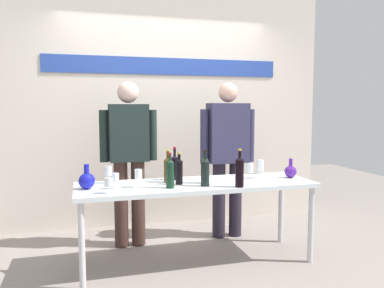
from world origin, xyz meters
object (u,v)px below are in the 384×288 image
(presenter_right, at_px, (228,149))
(wine_bottle_4, at_px, (205,169))
(wine_glass_right_0, at_px, (260,164))
(decanter_blue_right, at_px, (291,171))
(presenter_left, at_px, (129,153))
(wine_bottle_6, at_px, (205,171))
(wine_bottle_5, at_px, (240,171))
(wine_glass_right_2, at_px, (261,168))
(decanter_blue_left, at_px, (87,180))
(wine_bottle_3, at_px, (170,173))
(wine_bottle_1, at_px, (179,170))
(wine_bottle_2, at_px, (175,166))
(wine_glass_left_3, at_px, (109,182))
(display_table, at_px, (197,189))
(wine_glass_left_0, at_px, (138,174))
(wine_glass_left_2, at_px, (115,178))
(wine_glass_left_1, at_px, (108,171))
(wine_glass_right_1, at_px, (250,168))
(wine_bottle_0, at_px, (168,169))

(presenter_right, xyz_separation_m, wine_bottle_4, (-0.47, -0.65, -0.10))
(wine_glass_right_0, bearing_deg, decanter_blue_right, -56.13)
(presenter_left, xyz_separation_m, wine_bottle_6, (0.57, -0.77, -0.09))
(wine_bottle_5, bearing_deg, wine_glass_right_2, 43.09)
(decanter_blue_left, relative_size, wine_bottle_3, 0.69)
(wine_bottle_1, bearing_deg, presenter_right, 42.00)
(wine_bottle_1, bearing_deg, wine_bottle_2, 86.37)
(presenter_left, distance_m, wine_glass_left_3, 0.88)
(wine_bottle_3, height_order, wine_bottle_4, wine_bottle_3)
(display_table, xyz_separation_m, wine_glass_left_0, (-0.54, -0.05, 0.17))
(wine_glass_right_0, relative_size, wine_glass_right_2, 1.01)
(decanter_blue_right, relative_size, wine_glass_left_0, 1.19)
(decanter_blue_right, relative_size, wine_glass_left_2, 1.41)
(decanter_blue_left, xyz_separation_m, wine_glass_left_3, (0.17, -0.22, 0.02))
(decanter_blue_right, height_order, wine_bottle_4, wine_bottle_4)
(wine_bottle_1, relative_size, wine_bottle_5, 0.87)
(wine_bottle_4, height_order, wine_glass_left_1, wine_bottle_4)
(decanter_blue_right, bearing_deg, wine_bottle_2, 169.24)
(decanter_blue_left, xyz_separation_m, wine_bottle_3, (0.68, -0.15, 0.06))
(wine_bottle_4, relative_size, wine_glass_left_2, 2.19)
(display_table, distance_m, wine_bottle_3, 0.37)
(decanter_blue_left, distance_m, wine_glass_left_0, 0.43)
(wine_bottle_3, xyz_separation_m, wine_glass_left_3, (-0.52, -0.07, -0.04))
(wine_bottle_5, height_order, wine_glass_left_2, wine_bottle_5)
(wine_glass_left_0, xyz_separation_m, wine_glass_right_2, (1.20, 0.12, -0.01))
(wine_glass_right_1, bearing_deg, wine_glass_right_0, 46.09)
(wine_bottle_1, distance_m, wine_bottle_2, 0.23)
(wine_bottle_4, height_order, wine_bottle_6, wine_bottle_6)
(wine_bottle_3, xyz_separation_m, wine_bottle_4, (0.35, 0.12, -0.00))
(wine_bottle_4, bearing_deg, wine_glass_left_2, -178.70)
(presenter_right, relative_size, wine_bottle_2, 5.42)
(wine_bottle_6, bearing_deg, wine_glass_left_3, -175.28)
(wine_glass_left_3, bearing_deg, wine_glass_right_2, 11.06)
(wine_bottle_1, distance_m, wine_glass_right_0, 0.98)
(wine_bottle_0, xyz_separation_m, wine_glass_left_0, (-0.29, -0.16, -0.01))
(wine_glass_right_1, bearing_deg, wine_glass_left_3, -168.58)
(display_table, height_order, wine_glass_right_1, wine_glass_right_1)
(wine_bottle_3, height_order, wine_glass_left_1, wine_bottle_3)
(display_table, relative_size, wine_glass_right_2, 15.04)
(decanter_blue_right, distance_m, wine_bottle_5, 0.71)
(wine_bottle_5, height_order, wine_glass_left_0, wine_bottle_5)
(wine_glass_right_0, distance_m, wine_glass_right_1, 0.32)
(wine_glass_left_1, bearing_deg, wine_bottle_5, -24.06)
(wine_glass_left_3, distance_m, wine_glass_right_2, 1.49)
(decanter_blue_left, distance_m, wine_bottle_1, 0.80)
(display_table, relative_size, wine_glass_left_2, 16.16)
(decanter_blue_left, bearing_deg, wine_bottle_4, -1.81)
(wine_bottle_3, relative_size, wine_bottle_5, 0.92)
(decanter_blue_left, bearing_deg, wine_bottle_5, -12.25)
(wine_bottle_1, relative_size, wine_bottle_3, 0.95)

